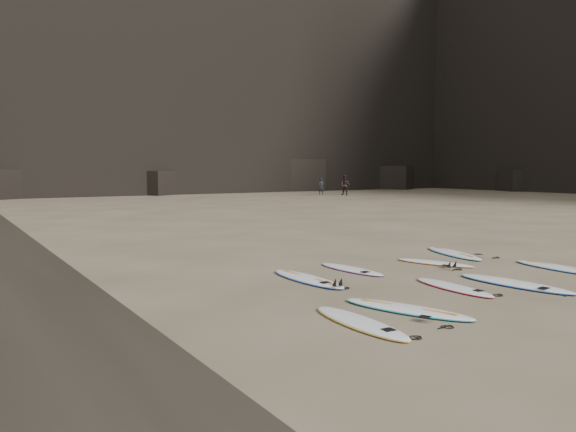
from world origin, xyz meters
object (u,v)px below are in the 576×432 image
surfboard_1 (407,309)px  surfboard_4 (560,268)px  person_a (321,186)px  surfboard_7 (435,263)px  surfboard_3 (514,283)px  person_b (345,185)px  surfboard_6 (351,269)px  surfboard_5 (307,278)px  surfboard_8 (453,253)px  surfboard_0 (360,322)px  surfboard_2 (453,287)px

surfboard_1 → surfboard_4: surfboard_4 is taller
person_a → surfboard_4: bearing=-106.3°
surfboard_4 → surfboard_7: (-2.13, 2.32, -0.01)m
person_a → surfboard_3: bearing=-109.2°
person_a → person_b: 2.38m
surfboard_1 → surfboard_6: surfboard_1 is taller
person_a → person_b: person_b is taller
surfboard_6 → surfboard_7: 2.60m
person_a → surfboard_5: bearing=-115.5°
surfboard_3 → person_a: 42.25m
surfboard_4 → surfboard_6: bearing=153.5°
person_a → person_b: bearing=-40.4°
surfboard_6 → person_a: size_ratio=1.33×
surfboard_4 → surfboard_8: (-0.40, 3.19, 0.00)m
surfboard_8 → surfboard_0: bearing=-132.1°
surfboard_2 → surfboard_3: 1.52m
surfboard_4 → surfboard_7: bearing=136.4°
person_b → surfboard_2: bearing=-67.1°
surfboard_1 → surfboard_3: bearing=-14.1°
surfboard_0 → surfboard_6: 4.98m
person_b → surfboard_8: bearing=-65.3°
surfboard_3 → person_a: size_ratio=1.64×
surfboard_1 → surfboard_3: surfboard_3 is taller
surfboard_0 → surfboard_6: bearing=55.2°
surfboard_7 → person_b: bearing=35.4°
surfboard_7 → surfboard_8: 1.94m
surfboard_8 → person_b: bearing=73.8°
surfboard_7 → surfboard_8: (1.73, 0.87, 0.01)m
person_b → surfboard_7: bearing=-66.7°
surfboard_7 → surfboard_5: bearing=160.0°
surfboard_5 → surfboard_0: bearing=-111.7°
surfboard_5 → person_b: 41.22m
surfboard_0 → person_a: size_ratio=1.44×
surfboard_1 → surfboard_2: bearing=1.3°
surfboard_6 → person_b: size_ratio=1.16×
surfboard_5 → surfboard_3: bearing=-39.9°
surfboard_4 → person_a: (18.09, 36.14, 0.79)m
surfboard_3 → surfboard_6: 3.90m
surfboard_5 → surfboard_8: surfboard_8 is taller
surfboard_4 → surfboard_5: same height
surfboard_0 → surfboard_4: bearing=11.1°
surfboard_3 → surfboard_4: surfboard_3 is taller
surfboard_2 → surfboard_5: size_ratio=0.85×
surfboard_3 → surfboard_5: surfboard_3 is taller
surfboard_3 → surfboard_7: surfboard_3 is taller
surfboard_7 → person_b: person_b is taller
surfboard_0 → person_b: size_ratio=1.26×
surfboard_1 → surfboard_2: (2.21, 0.87, -0.01)m
surfboard_4 → person_b: 39.52m
person_a → surfboard_0: bearing=-114.3°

